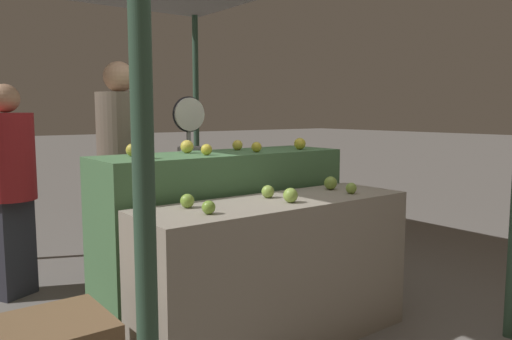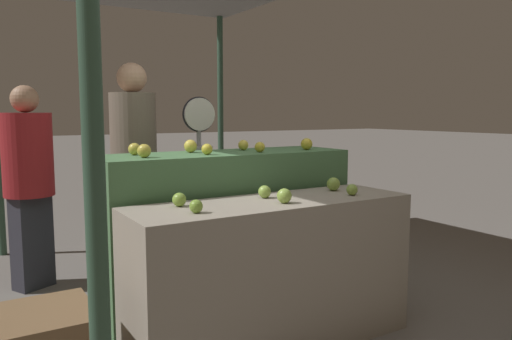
% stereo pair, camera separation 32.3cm
% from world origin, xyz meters
% --- Properties ---
extents(display_counter_front, '(1.76, 0.55, 0.89)m').
position_xyz_m(display_counter_front, '(0.00, 0.00, 0.45)').
color(display_counter_front, gray).
rests_on(display_counter_front, ground_plane).
extents(display_counter_back, '(1.76, 0.55, 1.14)m').
position_xyz_m(display_counter_back, '(0.00, 0.60, 0.57)').
color(display_counter_back, '#4C7A4C').
rests_on(display_counter_back, ground_plane).
extents(apple_front_0, '(0.07, 0.07, 0.07)m').
position_xyz_m(apple_front_0, '(-0.54, -0.10, 0.93)').
color(apple_front_0, '#7AA338').
rests_on(apple_front_0, display_counter_front).
extents(apple_front_1, '(0.09, 0.09, 0.09)m').
position_xyz_m(apple_front_1, '(0.01, -0.11, 0.94)').
color(apple_front_1, '#8EB247').
rests_on(apple_front_1, display_counter_front).
extents(apple_front_2, '(0.07, 0.07, 0.07)m').
position_xyz_m(apple_front_2, '(0.53, -0.10, 0.93)').
color(apple_front_2, '#8EB247').
rests_on(apple_front_2, display_counter_front).
extents(apple_front_3, '(0.08, 0.08, 0.08)m').
position_xyz_m(apple_front_3, '(-0.55, 0.12, 0.93)').
color(apple_front_3, '#84AD3D').
rests_on(apple_front_3, display_counter_front).
extents(apple_front_4, '(0.08, 0.08, 0.08)m').
position_xyz_m(apple_front_4, '(0.01, 0.10, 0.93)').
color(apple_front_4, '#8EB247').
rests_on(apple_front_4, display_counter_front).
extents(apple_front_5, '(0.09, 0.09, 0.09)m').
position_xyz_m(apple_front_5, '(0.56, 0.10, 0.94)').
color(apple_front_5, '#8EB247').
rests_on(apple_front_5, display_counter_front).
extents(apple_back_0, '(0.08, 0.08, 0.08)m').
position_xyz_m(apple_back_0, '(-0.61, 0.49, 1.18)').
color(apple_back_0, gold).
rests_on(apple_back_0, display_counter_back).
extents(apple_back_1, '(0.07, 0.07, 0.07)m').
position_xyz_m(apple_back_1, '(-0.20, 0.48, 1.18)').
color(apple_back_1, gold).
rests_on(apple_back_1, display_counter_back).
extents(apple_back_2, '(0.07, 0.07, 0.07)m').
position_xyz_m(apple_back_2, '(0.21, 0.48, 1.18)').
color(apple_back_2, gold).
rests_on(apple_back_2, display_counter_back).
extents(apple_back_3, '(0.09, 0.09, 0.09)m').
position_xyz_m(apple_back_3, '(0.62, 0.49, 1.18)').
color(apple_back_3, gold).
rests_on(apple_back_3, display_counter_back).
extents(apple_back_4, '(0.08, 0.08, 0.08)m').
position_xyz_m(apple_back_4, '(-0.61, 0.70, 1.18)').
color(apple_back_4, gold).
rests_on(apple_back_4, display_counter_back).
extents(apple_back_5, '(0.09, 0.09, 0.09)m').
position_xyz_m(apple_back_5, '(-0.21, 0.70, 1.18)').
color(apple_back_5, yellow).
rests_on(apple_back_5, display_counter_back).
extents(apple_back_6, '(0.08, 0.08, 0.08)m').
position_xyz_m(apple_back_6, '(0.21, 0.71, 1.18)').
color(apple_back_6, yellow).
rests_on(apple_back_6, display_counter_back).
extents(produce_scale, '(0.28, 0.20, 1.54)m').
position_xyz_m(produce_scale, '(0.08, 1.18, 1.12)').
color(produce_scale, '#99999E').
rests_on(produce_scale, ground_plane).
extents(person_vendor_at_scale, '(0.45, 0.45, 1.81)m').
position_xyz_m(person_vendor_at_scale, '(-0.36, 1.50, 1.05)').
color(person_vendor_at_scale, '#2D2D38').
rests_on(person_vendor_at_scale, ground_plane).
extents(person_customer_left, '(0.52, 0.52, 1.63)m').
position_xyz_m(person_customer_left, '(-1.10, 1.85, 0.93)').
color(person_customer_left, '#2D2D38').
rests_on(person_customer_left, ground_plane).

